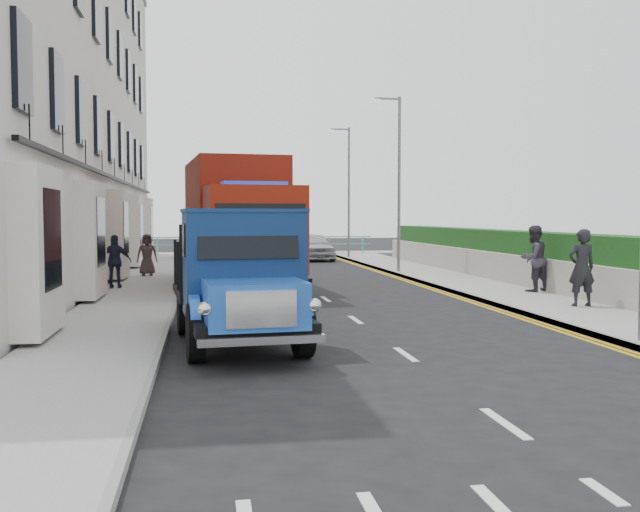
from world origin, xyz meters
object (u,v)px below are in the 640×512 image
(lamp_near, at_px, (640,119))
(lamp_far, at_px, (347,184))
(pedestrian_east_near, at_px, (582,268))
(bedford_lorry, at_px, (242,287))
(red_lorry, at_px, (238,220))
(parked_car_front, at_px, (230,275))
(lamp_mid, at_px, (396,173))

(lamp_near, relative_size, lamp_far, 1.00)
(lamp_near, xyz_separation_m, pedestrian_east_near, (1.56, 4.61, -2.94))
(lamp_far, height_order, bedford_lorry, lamp_far)
(bedford_lorry, distance_m, pedestrian_east_near, 9.21)
(bedford_lorry, height_order, pedestrian_east_near, bedford_lorry)
(red_lorry, distance_m, parked_car_front, 2.64)
(pedestrian_east_near, bearing_deg, lamp_far, -85.22)
(lamp_far, xyz_separation_m, bedford_lorry, (-6.84, -25.18, -2.90))
(parked_car_front, relative_size, pedestrian_east_near, 2.01)
(lamp_near, bearing_deg, lamp_far, 90.00)
(lamp_mid, bearing_deg, parked_car_front, -134.07)
(lamp_near, height_order, lamp_far, same)
(lamp_far, bearing_deg, red_lorry, -113.47)
(bedford_lorry, height_order, red_lorry, red_lorry)
(lamp_mid, xyz_separation_m, parked_car_front, (-6.78, -7.00, -3.35))
(red_lorry, distance_m, pedestrian_east_near, 10.39)
(lamp_near, distance_m, bedford_lorry, 7.47)
(lamp_near, height_order, red_lorry, lamp_near)
(bedford_lorry, relative_size, parked_car_front, 1.38)
(parked_car_front, bearing_deg, red_lorry, 88.75)
(lamp_far, xyz_separation_m, red_lorry, (-6.46, -14.88, -1.82))
(bedford_lorry, xyz_separation_m, pedestrian_east_near, (8.40, 3.79, -0.04))
(red_lorry, bearing_deg, lamp_near, -65.66)
(lamp_near, distance_m, red_lorry, 12.99)
(bedford_lorry, bearing_deg, pedestrian_east_near, 19.16)
(lamp_far, relative_size, bedford_lorry, 1.35)
(red_lorry, bearing_deg, lamp_far, 60.72)
(lamp_near, distance_m, pedestrian_east_near, 5.69)
(parked_car_front, xyz_separation_m, pedestrian_east_near, (8.33, -4.39, 0.42))
(lamp_far, height_order, red_lorry, lamp_far)
(lamp_near, relative_size, bedford_lorry, 1.35)
(lamp_far, distance_m, bedford_lorry, 26.25)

